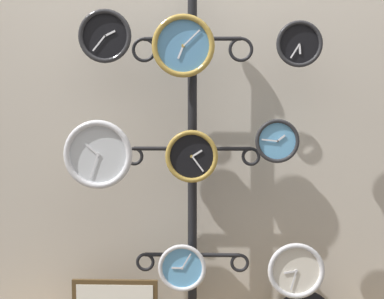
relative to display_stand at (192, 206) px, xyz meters
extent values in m
cube|color=#BCB2A3|center=(0.00, 0.16, 0.64)|extent=(4.40, 0.04, 2.80)
cylinder|color=black|center=(0.00, 0.00, 0.14)|extent=(0.04, 0.04, 1.76)
cylinder|color=black|center=(-0.12, 0.00, 0.81)|extent=(0.23, 0.02, 0.02)
torus|color=black|center=(-0.23, 0.00, 0.76)|extent=(0.12, 0.02, 0.12)
cylinder|color=black|center=(0.12, 0.00, 0.81)|extent=(0.23, 0.02, 0.02)
torus|color=black|center=(0.23, 0.00, 0.76)|extent=(0.12, 0.02, 0.12)
cylinder|color=black|center=(-0.14, 0.00, 0.28)|extent=(0.28, 0.02, 0.02)
torus|color=black|center=(-0.28, 0.00, 0.24)|extent=(0.09, 0.02, 0.09)
cylinder|color=black|center=(0.14, 0.00, 0.28)|extent=(0.28, 0.02, 0.02)
torus|color=black|center=(0.28, 0.00, 0.24)|extent=(0.09, 0.02, 0.09)
cylinder|color=black|center=(-0.12, 0.00, -0.24)|extent=(0.23, 0.02, 0.02)
torus|color=black|center=(-0.23, 0.00, -0.28)|extent=(0.09, 0.02, 0.09)
cylinder|color=black|center=(0.12, 0.00, -0.24)|extent=(0.23, 0.02, 0.02)
torus|color=black|center=(0.23, 0.00, -0.28)|extent=(0.09, 0.02, 0.09)
cylinder|color=black|center=(-0.40, -0.09, 0.81)|extent=(0.23, 0.02, 0.23)
torus|color=#262628|center=(-0.40, -0.10, 0.81)|extent=(0.25, 0.02, 0.25)
cylinder|color=#262628|center=(-0.40, -0.10, 0.81)|extent=(0.01, 0.01, 0.01)
cube|color=silver|center=(-0.38, -0.10, 0.82)|extent=(0.05, 0.00, 0.03)
cube|color=silver|center=(-0.43, -0.11, 0.78)|extent=(0.06, 0.00, 0.07)
cylinder|color=#4C84B2|center=(-0.04, -0.09, 0.77)|extent=(0.26, 0.02, 0.26)
torus|color=#A58438|center=(-0.04, -0.11, 0.77)|extent=(0.29, 0.03, 0.29)
cylinder|color=#A58438|center=(-0.04, -0.10, 0.77)|extent=(0.02, 0.01, 0.02)
cube|color=silver|center=(-0.05, -0.11, 0.74)|extent=(0.03, 0.00, 0.06)
cube|color=silver|center=(0.00, -0.11, 0.80)|extent=(0.08, 0.00, 0.08)
cylinder|color=black|center=(0.49, -0.08, 0.77)|extent=(0.19, 0.02, 0.19)
torus|color=#262628|center=(0.49, -0.09, 0.77)|extent=(0.21, 0.02, 0.21)
cylinder|color=#262628|center=(0.49, -0.09, 0.77)|extent=(0.01, 0.01, 0.01)
cube|color=silver|center=(0.50, -0.09, 0.75)|extent=(0.01, 0.00, 0.05)
cube|color=silver|center=(0.47, -0.09, 0.74)|extent=(0.05, 0.00, 0.07)
cylinder|color=silver|center=(-0.44, -0.09, 0.26)|extent=(0.30, 0.02, 0.30)
torus|color=silver|center=(-0.44, -0.10, 0.26)|extent=(0.33, 0.03, 0.33)
cylinder|color=silver|center=(-0.44, -0.10, 0.26)|extent=(0.02, 0.01, 0.02)
cube|color=silver|center=(-0.47, -0.10, 0.29)|extent=(0.06, 0.00, 0.05)
cube|color=silver|center=(-0.46, -0.10, 0.21)|extent=(0.04, 0.00, 0.11)
cylinder|color=black|center=(0.00, -0.09, 0.25)|extent=(0.23, 0.02, 0.23)
torus|color=#A58438|center=(0.00, -0.11, 0.25)|extent=(0.25, 0.02, 0.25)
cylinder|color=#A58438|center=(0.00, -0.11, 0.25)|extent=(0.01, 0.01, 0.01)
cube|color=silver|center=(0.03, -0.11, 0.27)|extent=(0.05, 0.00, 0.04)
cube|color=silver|center=(0.03, -0.11, 0.22)|extent=(0.06, 0.00, 0.07)
cylinder|color=#60A8DB|center=(0.40, -0.09, 0.33)|extent=(0.19, 0.02, 0.19)
torus|color=#262628|center=(0.40, -0.11, 0.33)|extent=(0.21, 0.02, 0.21)
cylinder|color=#262628|center=(0.40, -0.11, 0.33)|extent=(0.01, 0.01, 0.01)
cube|color=silver|center=(0.41, -0.11, 0.34)|extent=(0.04, 0.00, 0.03)
cube|color=silver|center=(0.36, -0.11, 0.33)|extent=(0.07, 0.00, 0.01)
cylinder|color=#60A8DB|center=(-0.05, -0.07, -0.28)|extent=(0.21, 0.02, 0.21)
torus|color=silver|center=(-0.05, -0.09, -0.28)|extent=(0.23, 0.02, 0.23)
cylinder|color=silver|center=(-0.05, -0.09, -0.28)|extent=(0.01, 0.01, 0.01)
cube|color=silver|center=(-0.07, -0.09, -0.28)|extent=(0.05, 0.00, 0.01)
cube|color=silver|center=(-0.03, -0.09, -0.25)|extent=(0.05, 0.00, 0.07)
cylinder|color=silver|center=(0.49, -0.11, -0.28)|extent=(0.24, 0.02, 0.24)
torus|color=silver|center=(0.49, -0.12, -0.28)|extent=(0.27, 0.02, 0.27)
cylinder|color=silver|center=(0.49, -0.12, -0.28)|extent=(0.01, 0.01, 0.01)
cube|color=silver|center=(0.46, -0.12, -0.29)|extent=(0.06, 0.00, 0.02)
cube|color=silver|center=(0.48, -0.12, -0.33)|extent=(0.03, 0.00, 0.09)
camera|label=1|loc=(0.08, -2.58, 0.49)|focal=50.00mm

